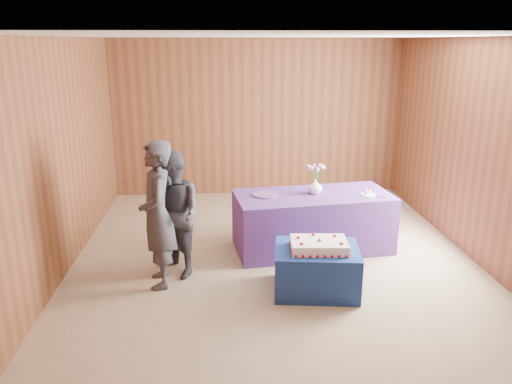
{
  "coord_description": "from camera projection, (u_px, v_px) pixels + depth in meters",
  "views": [
    {
      "loc": [
        -0.65,
        -5.67,
        2.65
      ],
      "look_at": [
        -0.23,
        0.1,
        0.89
      ],
      "focal_mm": 35.0,
      "sensor_mm": 36.0,
      "label": 1
    }
  ],
  "objects": [
    {
      "name": "knife",
      "position": [
        375.0,
        197.0,
        6.3
      ],
      "size": [
        0.26,
        0.04,
        0.0
      ],
      "primitive_type": "cube",
      "rotation": [
        0.0,
        0.0,
        -0.05
      ],
      "color": "#ADADB2",
      "rests_on": "serving_table"
    },
    {
      "name": "sheet_cake",
      "position": [
        319.0,
        245.0,
        5.33
      ],
      "size": [
        0.66,
        0.47,
        0.15
      ],
      "rotation": [
        0.0,
        0.0,
        -0.07
      ],
      "color": "white",
      "rests_on": "cake_table"
    },
    {
      "name": "serving_table",
      "position": [
        313.0,
        222.0,
        6.54
      ],
      "size": [
        2.1,
        1.15,
        0.75
      ],
      "primitive_type": "cube",
      "rotation": [
        0.0,
        0.0,
        0.13
      ],
      "color": "#542E7E",
      "rests_on": "ground"
    },
    {
      "name": "flower_spray",
      "position": [
        316.0,
        167.0,
        6.36
      ],
      "size": [
        0.24,
        0.24,
        0.19
      ],
      "color": "#285D25",
      "rests_on": "vase"
    },
    {
      "name": "plate",
      "position": [
        368.0,
        195.0,
        6.4
      ],
      "size": [
        0.23,
        0.23,
        0.01
      ],
      "primitive_type": "cylinder",
      "rotation": [
        0.0,
        0.0,
        0.24
      ],
      "color": "white",
      "rests_on": "serving_table"
    },
    {
      "name": "guest_right",
      "position": [
        173.0,
        215.0,
        5.7
      ],
      "size": [
        0.88,
        0.91,
        1.49
      ],
      "primitive_type": "imported",
      "rotation": [
        0.0,
        0.0,
        -0.93
      ],
      "color": "#34363F",
      "rests_on": "ground"
    },
    {
      "name": "vase",
      "position": [
        315.0,
        186.0,
        6.44
      ],
      "size": [
        0.25,
        0.25,
        0.19
      ],
      "primitive_type": "imported",
      "rotation": [
        0.0,
        0.0,
        0.49
      ],
      "color": "white",
      "rests_on": "serving_table"
    },
    {
      "name": "platter",
      "position": [
        266.0,
        195.0,
        6.39
      ],
      "size": [
        0.41,
        0.41,
        0.02
      ],
      "primitive_type": "cylinder",
      "rotation": [
        0.0,
        0.0,
        -0.26
      ],
      "color": "#68478E",
      "rests_on": "serving_table"
    },
    {
      "name": "ground",
      "position": [
        275.0,
        262.0,
        6.23
      ],
      "size": [
        6.0,
        6.0,
        0.0
      ],
      "primitive_type": "plane",
      "color": "gray",
      "rests_on": "ground"
    },
    {
      "name": "cake_slice",
      "position": [
        368.0,
        192.0,
        6.38
      ],
      "size": [
        0.07,
        0.06,
        0.08
      ],
      "rotation": [
        0.0,
        0.0,
        0.06
      ],
      "color": "white",
      "rests_on": "plate"
    },
    {
      "name": "guest_left",
      "position": [
        157.0,
        215.0,
        5.44
      ],
      "size": [
        0.49,
        0.66,
        1.65
      ],
      "primitive_type": "imported",
      "rotation": [
        0.0,
        0.0,
        -1.41
      ],
      "color": "#34333D",
      "rests_on": "ground"
    },
    {
      "name": "cake_table",
      "position": [
        316.0,
        270.0,
        5.46
      ],
      "size": [
        0.98,
        0.81,
        0.5
      ],
      "primitive_type": "cube",
      "rotation": [
        0.0,
        0.0,
        -0.13
      ],
      "color": "navy",
      "rests_on": "ground"
    },
    {
      "name": "room_shell",
      "position": [
        276.0,
        118.0,
        5.7
      ],
      "size": [
        5.04,
        6.04,
        2.72
      ],
      "color": "brown",
      "rests_on": "ground"
    }
  ]
}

